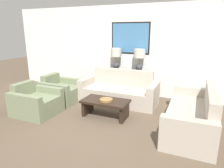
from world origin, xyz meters
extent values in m
plane|color=brown|center=(0.00, 0.00, 0.00)|extent=(20.00, 20.00, 0.00)
cube|color=silver|center=(0.00, 2.40, 1.32)|extent=(8.29, 0.10, 2.65)
cube|color=black|center=(0.00, 2.35, 1.70)|extent=(1.18, 0.01, 0.92)
cube|color=teal|center=(0.00, 2.34, 1.70)|extent=(1.10, 0.02, 0.84)
cube|color=black|center=(0.00, 2.13, 0.38)|extent=(1.26, 0.39, 0.76)
cylinder|color=#333338|center=(-0.36, 2.13, 0.78)|extent=(0.17, 0.17, 0.02)
sphere|color=#333338|center=(-0.36, 2.13, 0.89)|extent=(0.20, 0.20, 0.20)
cylinder|color=#8C7A51|center=(-0.36, 2.13, 1.08)|extent=(0.02, 0.02, 0.18)
cylinder|color=#B2ADA3|center=(-0.36, 2.13, 1.29)|extent=(0.32, 0.32, 0.25)
cylinder|color=#333338|center=(0.36, 2.13, 0.78)|extent=(0.17, 0.17, 0.02)
sphere|color=#333338|center=(0.36, 2.13, 0.89)|extent=(0.20, 0.20, 0.20)
cylinder|color=#8C7A51|center=(0.36, 2.13, 1.08)|extent=(0.02, 0.02, 0.18)
cylinder|color=#B2ADA3|center=(0.36, 2.13, 1.29)|extent=(0.32, 0.32, 0.25)
cube|color=#ADA393|center=(0.00, 1.34, 0.21)|extent=(1.72, 0.69, 0.41)
cube|color=#ADA393|center=(0.00, 1.77, 0.43)|extent=(1.72, 0.18, 0.87)
cube|color=#ADA393|center=(-0.95, 1.43, 0.31)|extent=(0.18, 0.87, 0.61)
cube|color=#ADA393|center=(0.95, 1.43, 0.31)|extent=(0.18, 0.87, 0.61)
cube|color=#ADA393|center=(1.78, 0.58, 0.21)|extent=(0.69, 1.72, 0.41)
cube|color=#ADA393|center=(2.21, 0.58, 0.43)|extent=(0.18, 1.72, 0.87)
cube|color=#ADA393|center=(1.87, 1.53, 0.31)|extent=(0.87, 0.18, 0.61)
cube|color=#ADA393|center=(1.87, -0.37, 0.31)|extent=(0.87, 0.18, 0.61)
cube|color=black|center=(0.07, 0.45, 0.37)|extent=(1.06, 0.57, 0.05)
cube|color=black|center=(-0.40, 0.45, 0.17)|extent=(0.07, 0.45, 0.35)
cube|color=black|center=(0.53, 0.45, 0.17)|extent=(0.07, 0.45, 0.35)
cylinder|color=olive|center=(0.11, 0.41, 0.42)|extent=(0.29, 0.29, 0.05)
cube|color=#707A5B|center=(-1.40, 0.94, 0.21)|extent=(0.77, 0.60, 0.42)
cube|color=#707A5B|center=(-1.88, 0.94, 0.36)|extent=(0.18, 0.60, 0.73)
cube|color=#707A5B|center=(-1.49, 0.57, 0.29)|extent=(0.95, 0.14, 0.58)
cube|color=#707A5B|center=(-1.49, 1.31, 0.29)|extent=(0.95, 0.14, 0.58)
cube|color=#707A5B|center=(-1.40, -0.04, 0.21)|extent=(0.77, 0.60, 0.42)
cube|color=#707A5B|center=(-1.88, -0.04, 0.36)|extent=(0.18, 0.60, 0.73)
cube|color=#707A5B|center=(-1.49, -0.41, 0.29)|extent=(0.95, 0.14, 0.58)
cube|color=#707A5B|center=(-1.49, 0.33, 0.29)|extent=(0.95, 0.14, 0.58)
camera|label=1|loc=(1.89, -3.40, 1.93)|focal=32.00mm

